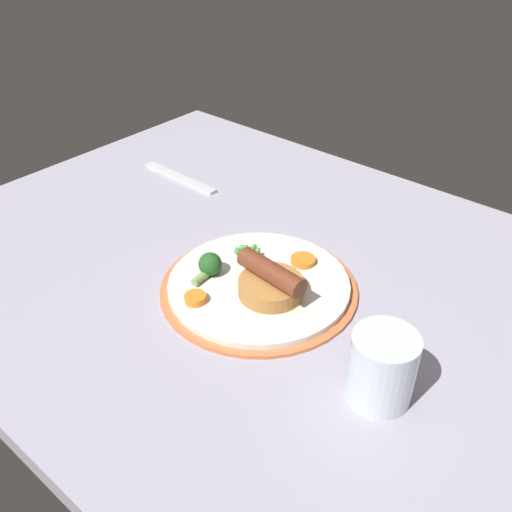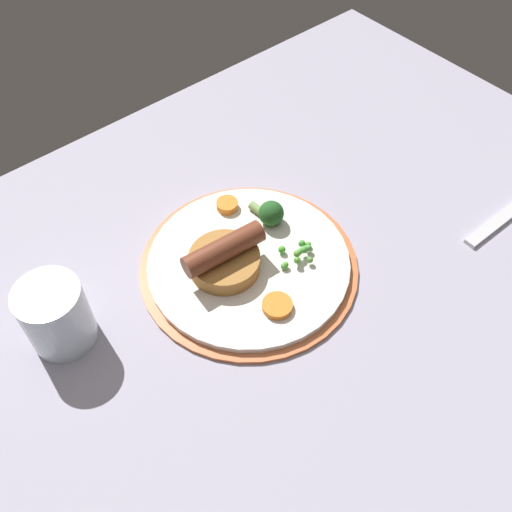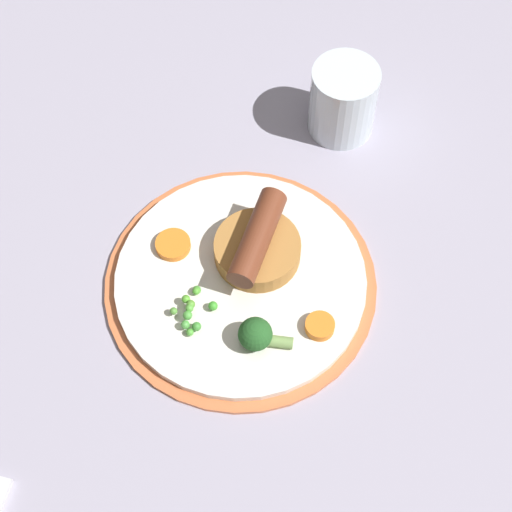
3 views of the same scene
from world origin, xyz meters
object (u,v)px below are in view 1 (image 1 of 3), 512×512
(broccoli_floret_near, at_px, (209,265))
(dinner_plate, at_px, (259,286))
(carrot_slice_0, at_px, (195,298))
(fork, at_px, (180,178))
(carrot_slice_1, at_px, (303,260))
(drinking_glass, at_px, (382,368))
(sausage_pudding, at_px, (271,282))
(pea_pile, at_px, (249,252))

(broccoli_floret_near, bearing_deg, dinner_plate, -68.71)
(carrot_slice_0, xyz_separation_m, fork, (-0.30, 0.25, -0.02))
(dinner_plate, xyz_separation_m, broccoli_floret_near, (-0.06, -0.03, 0.02))
(carrot_slice_1, bearing_deg, fork, 166.42)
(dinner_plate, distance_m, carrot_slice_1, 0.08)
(fork, height_order, drinking_glass, drinking_glass)
(dinner_plate, relative_size, drinking_glass, 3.21)
(sausage_pudding, bearing_deg, dinner_plate, 166.68)
(fork, xyz_separation_m, drinking_glass, (0.56, -0.22, 0.04))
(sausage_pudding, relative_size, pea_pile, 1.95)
(dinner_plate, relative_size, broccoli_floret_near, 5.17)
(pea_pile, height_order, carrot_slice_1, pea_pile)
(broccoli_floret_near, bearing_deg, carrot_slice_1, -43.35)
(sausage_pudding, height_order, pea_pile, sausage_pudding)
(dinner_plate, relative_size, fork, 1.54)
(carrot_slice_0, relative_size, drinking_glass, 0.34)
(pea_pile, bearing_deg, fork, 156.17)
(carrot_slice_1, bearing_deg, drinking_glass, -33.44)
(dinner_plate, relative_size, sausage_pudding, 2.60)
(pea_pile, bearing_deg, sausage_pudding, -30.47)
(broccoli_floret_near, distance_m, carrot_slice_1, 0.14)
(sausage_pudding, distance_m, pea_pile, 0.09)
(dinner_plate, distance_m, drinking_glass, 0.24)
(pea_pile, height_order, fork, pea_pile)
(pea_pile, bearing_deg, drinking_glass, -19.30)
(sausage_pudding, xyz_separation_m, drinking_glass, (0.20, -0.05, 0.01))
(broccoli_floret_near, distance_m, drinking_glass, 0.29)
(sausage_pudding, height_order, carrot_slice_0, sausage_pudding)
(sausage_pudding, bearing_deg, pea_pile, 155.25)
(fork, bearing_deg, sausage_pudding, -24.27)
(dinner_plate, height_order, fork, dinner_plate)
(carrot_slice_1, bearing_deg, dinner_plate, -104.65)
(broccoli_floret_near, xyz_separation_m, drinking_glass, (0.29, -0.03, 0.01))
(carrot_slice_0, distance_m, carrot_slice_1, 0.17)
(sausage_pudding, height_order, carrot_slice_1, sausage_pudding)
(drinking_glass, bearing_deg, dinner_plate, 165.08)
(dinner_plate, height_order, carrot_slice_0, carrot_slice_0)
(sausage_pudding, xyz_separation_m, fork, (-0.36, 0.17, -0.03))
(dinner_plate, xyz_separation_m, carrot_slice_0, (-0.04, -0.09, 0.01))
(pea_pile, relative_size, broccoli_floret_near, 1.02)
(carrot_slice_1, bearing_deg, sausage_pudding, -83.38)
(fork, bearing_deg, broccoli_floret_near, -34.74)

